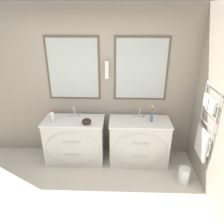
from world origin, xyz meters
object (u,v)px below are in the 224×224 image
toiletry_bottle (52,116)px  vanity_left (75,140)px  flower_vase (152,115)px  vanity_right (139,142)px  waste_bin (184,175)px  amenity_bowl (87,121)px

toiletry_bottle → vanity_left: bearing=9.0°
toiletry_bottle → flower_vase: 1.63m
vanity_right → flower_vase: flower_vase is taller
vanity_right → waste_bin: 0.89m
toiletry_bottle → waste_bin: size_ratio=0.80×
vanity_left → waste_bin: size_ratio=3.87×
amenity_bowl → vanity_right: bearing=6.5°
vanity_right → flower_vase: 0.53m
vanity_right → amenity_bowl: size_ratio=6.76×
vanity_left → waste_bin: bearing=-15.9°
amenity_bowl → flower_vase: size_ratio=0.51×
toiletry_bottle → waste_bin: 2.30m
vanity_left → amenity_bowl: size_ratio=6.76×
toiletry_bottle → vanity_right: bearing=2.0°
toiletry_bottle → waste_bin: (2.12, -0.46, -0.75)m
toiletry_bottle → flower_vase: bearing=2.5°
vanity_left → vanity_right: 1.12m
flower_vase → vanity_left: bearing=-179.2°
amenity_bowl → waste_bin: size_ratio=0.57×
vanity_left → flower_vase: flower_vase is taller
waste_bin → flower_vase: bearing=132.7°
vanity_left → amenity_bowl: amenity_bowl is taller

